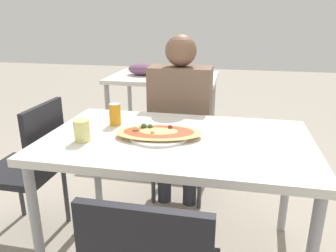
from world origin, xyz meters
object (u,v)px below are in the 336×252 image
object	(u,v)px
dining_table	(177,149)
person_seated	(180,107)
chair_side_left	(31,164)
chair_far_seated	(182,131)
drink_glass	(82,131)
pizza_main	(158,133)
soda_can	(115,114)

from	to	relation	value
dining_table	person_seated	distance (m)	0.65
dining_table	chair_side_left	size ratio (longest dim) A/B	1.59
chair_far_seated	person_seated	size ratio (longest dim) A/B	0.71
dining_table	chair_side_left	bearing A→B (deg)	-179.95
person_seated	drink_glass	xyz separation A→B (m)	(-0.36, -0.78, 0.07)
dining_table	drink_glass	size ratio (longest dim) A/B	12.55
dining_table	person_seated	size ratio (longest dim) A/B	1.13
dining_table	pizza_main	distance (m)	0.13
chair_far_seated	pizza_main	xyz separation A→B (m)	(-0.00, -0.76, 0.26)
chair_far_seated	soda_can	world-z (taller)	chair_far_seated
chair_far_seated	drink_glass	bearing A→B (deg)	67.92
chair_side_left	soda_can	distance (m)	0.59
dining_table	drink_glass	bearing A→B (deg)	-162.28
dining_table	chair_far_seated	size ratio (longest dim) A/B	1.59
chair_side_left	drink_glass	world-z (taller)	chair_side_left
person_seated	soda_can	distance (m)	0.59
person_seated	drink_glass	distance (m)	0.86
chair_side_left	drink_glass	bearing A→B (deg)	-108.92
chair_far_seated	soda_can	xyz separation A→B (m)	(-0.29, -0.62, 0.30)
soda_can	dining_table	bearing A→B (deg)	-18.53
chair_side_left	soda_can	world-z (taller)	chair_side_left
chair_side_left	pizza_main	distance (m)	0.82
pizza_main	drink_glass	world-z (taller)	drink_glass
soda_can	drink_glass	distance (m)	0.28
pizza_main	dining_table	bearing A→B (deg)	8.13
chair_side_left	chair_far_seated	bearing A→B (deg)	-46.40
dining_table	drink_glass	distance (m)	0.49
chair_far_seated	drink_glass	world-z (taller)	chair_far_seated
chair_side_left	pizza_main	xyz separation A→B (m)	(0.78, -0.01, 0.26)
chair_side_left	drink_glass	distance (m)	0.53
chair_far_seated	soda_can	bearing A→B (deg)	64.86
drink_glass	pizza_main	bearing A→B (deg)	20.12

